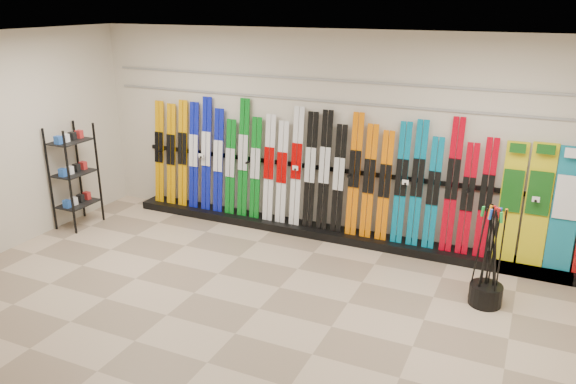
% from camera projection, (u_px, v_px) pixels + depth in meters
% --- Properties ---
extents(floor, '(8.00, 8.00, 0.00)m').
position_uv_depth(floor, '(259.00, 309.00, 6.47)').
color(floor, '#87725D').
rests_on(floor, ground).
extents(back_wall, '(8.00, 0.00, 8.00)m').
position_uv_depth(back_wall, '(337.00, 136.00, 8.12)').
color(back_wall, beige).
rests_on(back_wall, floor).
extents(ceiling, '(8.00, 8.00, 0.00)m').
position_uv_depth(ceiling, '(254.00, 40.00, 5.49)').
color(ceiling, silver).
rests_on(ceiling, back_wall).
extents(ski_rack_base, '(8.00, 0.40, 0.12)m').
position_uv_depth(ski_rack_base, '(343.00, 235.00, 8.32)').
color(ski_rack_base, black).
rests_on(ski_rack_base, floor).
extents(skis, '(5.38, 0.23, 1.84)m').
position_uv_depth(skis, '(302.00, 171.00, 8.34)').
color(skis, '#D69002').
rests_on(skis, ski_rack_base).
extents(snowboards, '(1.58, 0.24, 1.58)m').
position_uv_depth(snowboards, '(565.00, 211.00, 6.99)').
color(snowboards, gold).
rests_on(snowboards, ski_rack_base).
extents(accessory_rack, '(0.40, 0.60, 1.59)m').
position_uv_depth(accessory_rack, '(75.00, 176.00, 8.62)').
color(accessory_rack, black).
rests_on(accessory_rack, floor).
extents(pole_bin, '(0.38, 0.38, 0.25)m').
position_uv_depth(pole_bin, '(485.00, 295.00, 6.53)').
color(pole_bin, black).
rests_on(pole_bin, floor).
extents(ski_poles, '(0.33, 0.27, 1.18)m').
position_uv_depth(ski_poles, '(490.00, 257.00, 6.38)').
color(ski_poles, black).
rests_on(ski_poles, pole_bin).
extents(slatwall_rail_0, '(7.60, 0.02, 0.03)m').
position_uv_depth(slatwall_rail_0, '(337.00, 102.00, 7.94)').
color(slatwall_rail_0, gray).
rests_on(slatwall_rail_0, back_wall).
extents(slatwall_rail_1, '(7.60, 0.02, 0.03)m').
position_uv_depth(slatwall_rail_1, '(338.00, 81.00, 7.85)').
color(slatwall_rail_1, gray).
rests_on(slatwall_rail_1, back_wall).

